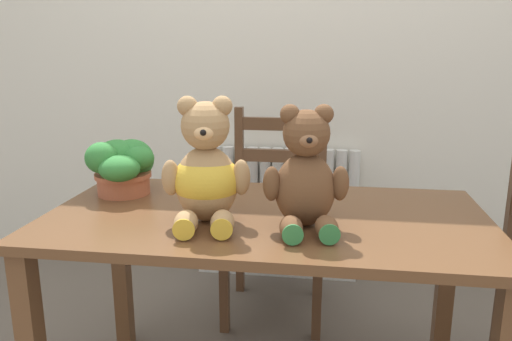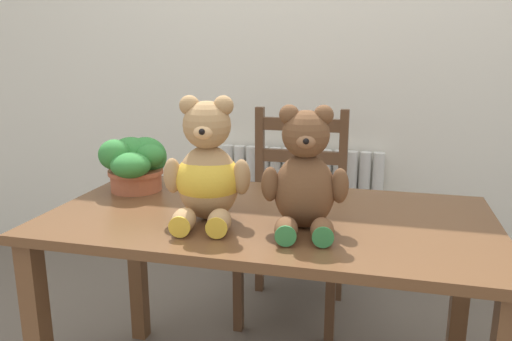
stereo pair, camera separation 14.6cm
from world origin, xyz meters
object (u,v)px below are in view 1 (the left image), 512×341
(teddy_bear_right, at_px, (306,176))
(potted_plant, at_px, (123,165))
(teddy_bear_left, at_px, (206,173))
(wooden_chair_behind, at_px, (277,217))

(teddy_bear_right, distance_m, potted_plant, 0.71)
(teddy_bear_left, bearing_deg, potted_plant, -43.54)
(teddy_bear_left, xyz_separation_m, potted_plant, (-0.37, 0.25, -0.05))
(teddy_bear_left, height_order, teddy_bear_right, teddy_bear_left)
(wooden_chair_behind, bearing_deg, teddy_bear_right, 101.49)
(potted_plant, bearing_deg, wooden_chair_behind, 48.84)
(wooden_chair_behind, relative_size, teddy_bear_right, 2.68)
(teddy_bear_left, distance_m, teddy_bear_right, 0.29)
(wooden_chair_behind, height_order, teddy_bear_right, teddy_bear_right)
(potted_plant, bearing_deg, teddy_bear_left, -33.99)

